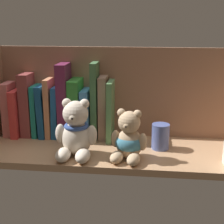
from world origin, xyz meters
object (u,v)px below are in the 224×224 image
Objects in this scene: book_1 at (20,112)px; book_0 at (11,108)px; book_12 at (111,109)px; pillar_candle at (160,136)px; book_6 at (58,111)px; book_11 at (104,107)px; teddy_bear_larger at (76,132)px; book_8 at (77,108)px; book_2 at (29,104)px; book_5 at (51,107)px; teddy_bear_smaller at (129,140)px; book_4 at (44,110)px; book_7 at (66,100)px; book_10 at (95,100)px; book_3 at (38,110)px; book_9 at (88,113)px.

book_0 is at bearing 180.00° from book_1.
book_12 is 18.77cm from pillar_candle.
book_6 is at bearing 0.00° from book_1.
book_11 is 17.71cm from teddy_bear_larger.
book_8 is 1.18× the size of teddy_bear_larger.
book_5 is (7.57, 0.00, -0.75)cm from book_2.
teddy_bear_smaller is 1.85× the size of pillar_candle.
book_0 is 1.14× the size of book_1.
book_6 is 0.83× the size of book_11.
book_4 is 2.57cm from book_5.
book_7 is 1.27× the size of book_12.
book_0 is 0.93× the size of book_12.
teddy_bear_smaller is at bearing -42.76° from book_8.
book_5 is (10.91, 0.00, 1.93)cm from book_1.
book_10 is at bearing 0.00° from book_1.
book_10 is (22.64, 0.00, 1.95)cm from book_2.
book_5 is 17.75cm from book_11.
book_7 is 12.62cm from book_11.
book_2 is (3.34, 0.00, 2.68)cm from book_1.
book_2 is at bearing 180.00° from book_4.
pillar_candle is at bearing -12.82° from book_5.
book_11 is at bearing 0.00° from book_0.
book_2 is at bearing 0.00° from book_1.
book_5 reaches higher than book_12.
book_6 is at bearing 0.00° from book_2.
pillar_candle is at bearing -9.91° from book_1.
book_8 is 6.56cm from book_10.
book_6 is (6.85, 0.00, -0.14)cm from book_3.
teddy_bear_smaller is at bearing -22.18° from book_0.
book_1 is at bearing 144.37° from teddy_bear_larger.
book_5 is at bearing 180.00° from book_10.
teddy_bear_larger is at bearing -59.15° from book_6.
book_9 is 2.11× the size of pillar_candle.
book_9 is 0.98× the size of teddy_bear_larger.
book_5 is 1.19× the size of book_9.
book_11 reaches higher than book_12.
book_10 is at bearing 0.00° from book_3.
teddy_bear_smaller is (29.46, -16.72, -3.02)cm from book_4.
book_2 reaches higher than book_3.
book_2 is 1.22× the size of book_3.
book_6 is at bearing 180.00° from book_8.
book_1 is at bearing 180.00° from book_10.
book_7 is 1.47× the size of teddy_bear_larger.
book_0 is at bearing 180.00° from book_5.
book_2 is 22.72cm from book_10.
book_7 is at bearing 142.58° from teddy_bear_smaller.
book_8 reaches higher than book_1.
book_8 is (3.78, 0.00, -2.41)cm from book_7.
book_1 is 0.95× the size of book_9.
book_2 is 1.09× the size of book_12.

